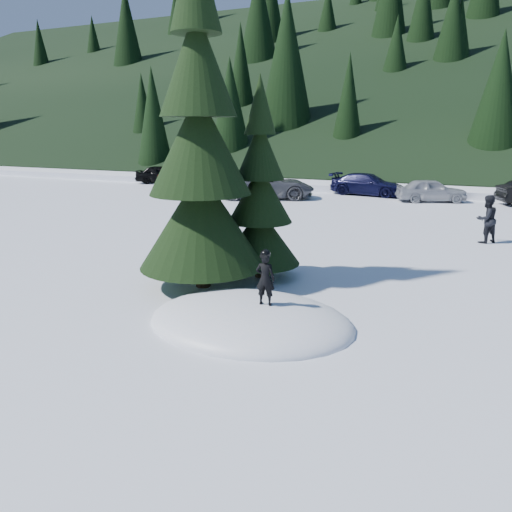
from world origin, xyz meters
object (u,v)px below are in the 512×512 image
at_px(adult_0, 486,219).
at_px(car_4, 431,190).
at_px(car_0, 163,174).
at_px(car_2, 267,185).
at_px(spruce_tall, 200,157).
at_px(child_skier, 265,279).
at_px(spruce_short, 260,202).
at_px(car_1, 193,179).
at_px(car_3, 367,184).

distance_m(adult_0, car_4, 10.42).
relative_size(car_0, car_2, 0.72).
bearing_deg(car_0, car_4, -115.65).
relative_size(spruce_tall, child_skier, 7.84).
distance_m(spruce_tall, car_4, 19.25).
relative_size(spruce_short, car_4, 1.42).
relative_size(child_skier, car_4, 0.29).
distance_m(car_1, car_2, 6.23).
xyz_separation_m(spruce_tall, adult_0, (6.66, 8.63, -2.46)).
bearing_deg(car_4, spruce_tall, 147.33).
height_order(car_1, car_4, car_1).
distance_m(adult_0, car_2, 13.95).
distance_m(adult_0, car_1, 19.98).
height_order(child_skier, car_3, child_skier).
xyz_separation_m(spruce_tall, child_skier, (2.55, -1.82, -2.29)).
distance_m(spruce_tall, car_0, 25.74).
bearing_deg(car_1, car_3, -91.25).
xyz_separation_m(adult_0, car_0, (-22.02, 11.85, -0.19)).
distance_m(car_3, car_4, 4.12).
relative_size(adult_0, car_4, 0.46).
height_order(car_0, car_3, car_0).
distance_m(child_skier, car_1, 23.90).
distance_m(adult_0, car_0, 25.00).
height_order(spruce_short, car_3, spruce_short).
distance_m(spruce_short, adult_0, 9.27).
xyz_separation_m(child_skier, car_3, (-2.57, 21.89, -0.37)).
relative_size(car_2, car_3, 1.20).
xyz_separation_m(spruce_tall, car_1, (-11.08, 17.81, -2.58)).
xyz_separation_m(adult_0, car_2, (-11.74, 7.53, -0.10)).
xyz_separation_m(spruce_short, car_0, (-16.35, 19.09, -1.43)).
distance_m(child_skier, car_0, 28.60).
height_order(child_skier, car_0, child_skier).
bearing_deg(spruce_tall, spruce_short, 54.46).
distance_m(car_0, car_4, 19.29).
bearing_deg(spruce_tall, car_2, 107.43).
relative_size(spruce_short, child_skier, 4.89).
relative_size(car_1, car_4, 1.19).
height_order(car_2, car_4, car_2).
relative_size(spruce_tall, spruce_short, 1.60).
height_order(adult_0, car_0, adult_0).
height_order(spruce_tall, car_1, spruce_tall).
bearing_deg(car_1, adult_0, -130.12).
xyz_separation_m(car_0, car_3, (15.33, -0.42, -0.01)).
bearing_deg(car_4, child_skier, 155.34).
bearing_deg(car_3, car_0, 96.24).
bearing_deg(car_2, spruce_short, 178.85).
relative_size(spruce_tall, car_3, 1.89).
distance_m(car_2, car_4, 9.27).
bearing_deg(spruce_short, adult_0, 51.94).
xyz_separation_m(spruce_short, car_1, (-12.08, 16.41, -1.36)).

